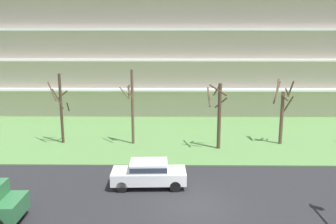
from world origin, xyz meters
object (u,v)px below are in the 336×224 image
tree_far_left (61,107)px  tree_center (219,113)px  tree_left (132,106)px  tree_right (282,111)px  sedan_white_near_left (149,173)px

tree_far_left → tree_center: (13.06, -1.46, -0.16)m
tree_left → tree_right: (12.56, 0.16, -0.47)m
tree_far_left → tree_left: (6.01, -0.18, 0.17)m
tree_center → tree_left: bearing=169.7°
tree_far_left → tree_right: (18.57, -0.02, -0.30)m
tree_center → tree_right: size_ratio=0.97×
tree_center → tree_far_left: bearing=173.6°
tree_left → sedan_white_near_left: bearing=-77.3°
tree_far_left → tree_right: size_ratio=1.08×
tree_center → tree_right: bearing=14.7°
tree_center → sedan_white_near_left: (-5.07, -7.49, -2.14)m
tree_far_left → tree_left: size_ratio=0.94×
tree_center → tree_right: (5.51, 1.44, -0.14)m
tree_center → tree_right: tree_right is taller
tree_far_left → tree_center: tree_far_left is taller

